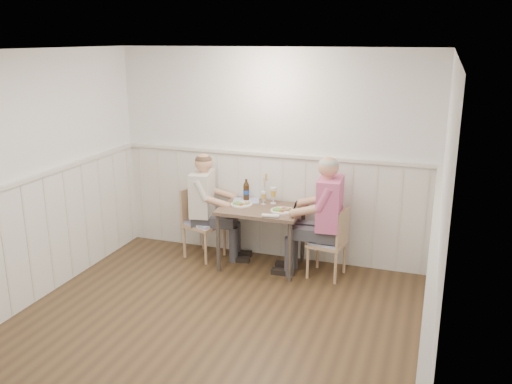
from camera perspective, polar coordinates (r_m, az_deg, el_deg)
ground_plane at (r=5.20m, az=-6.17°, el=-15.49°), size 4.50×4.50×0.00m
room_shell at (r=4.59m, az=-6.73°, el=0.90°), size 4.04×4.54×2.60m
wainscot at (r=5.45m, az=-3.31°, el=-5.76°), size 4.00×4.49×1.34m
dining_table at (r=6.48m, az=0.58°, el=-2.49°), size 0.98×0.70×0.75m
chair_right at (r=6.32m, az=7.92°, el=-5.06°), size 0.44×0.44×0.83m
chair_left at (r=6.89m, az=-5.85°, el=-2.93°), size 0.53×0.53×0.89m
man_in_pink at (r=6.28m, az=7.28°, el=-3.63°), size 0.69×0.48×1.46m
diner_cream at (r=6.81m, az=-5.29°, el=-2.32°), size 0.68×0.48×1.37m
plate_man at (r=6.31m, az=2.68°, el=-1.87°), size 0.27×0.27×0.07m
plate_diner at (r=6.54m, az=-1.66°, el=-1.23°), size 0.26×0.26×0.07m
beer_glass_a at (r=6.57m, az=1.83°, el=-0.08°), size 0.08×0.08×0.21m
beer_glass_b at (r=6.55m, az=0.78°, el=-0.40°), size 0.06×0.06×0.16m
beer_bottle at (r=6.72m, az=-1.03°, el=0.12°), size 0.08×0.08×0.27m
rolled_napkin at (r=6.10m, az=1.54°, el=-2.51°), size 0.20×0.08×0.04m
grass_vase at (r=6.67m, az=0.85°, el=0.43°), size 0.04×0.04×0.37m
gingham_mat at (r=6.72m, az=-1.05°, el=-0.90°), size 0.38×0.34×0.01m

